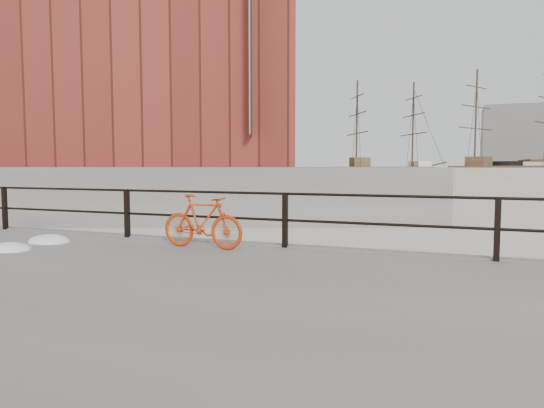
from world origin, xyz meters
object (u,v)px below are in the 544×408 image
Objects in this scene: bicycle at (202,222)px; workboat_far at (218,182)px; schooner_left at (384,178)px; workboat_near at (185,189)px; schooner_mid at (509,179)px.

bicycle is 48.82m from workboat_far.
bicycle is 0.07× the size of schooner_left.
schooner_left is at bearing 64.21° from workboat_near.
bicycle is at bearing -115.24° from schooner_left.
workboat_far is at bearing -106.05° from schooner_mid.
schooner_left is at bearing 27.96° from workboat_far.
schooner_mid is 47.01m from workboat_far.
bicycle is 0.16× the size of workboat_far.
workboat_near is 1.09× the size of workboat_far.
workboat_near is 18.03m from workboat_far.
schooner_left is 34.43m from workboat_far.
schooner_mid is at bearing 45.51° from workboat_near.
schooner_mid is 2.27× the size of workboat_near.
workboat_near is at bearing -107.17° from workboat_far.
schooner_mid is at bearing 83.36° from bicycle.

